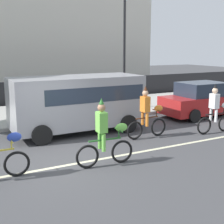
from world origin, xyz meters
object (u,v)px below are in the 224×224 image
parked_van_grey (79,100)px  parked_car_red (202,100)px  parade_cyclist_orange (147,115)px  street_lamp_post (125,33)px  parade_cyclist_zebra (216,112)px  parade_cyclist_lime (106,136)px  pedestrian_onlooker (31,97)px

parked_van_grey → parked_car_red: size_ratio=1.22×
parade_cyclist_orange → street_lamp_post: size_ratio=0.33×
parade_cyclist_zebra → parked_car_red: (1.73, 2.54, -0.06)m
parade_cyclist_lime → pedestrian_onlooker: 7.10m
parade_cyclist_zebra → parade_cyclist_lime: bearing=-168.5°
parked_van_grey → pedestrian_onlooker: 3.56m
parked_van_grey → pedestrian_onlooker: size_ratio=3.09×
street_lamp_post → pedestrian_onlooker: 5.57m
parade_cyclist_zebra → pedestrian_onlooker: bearing=133.2°
parade_cyclist_orange → parked_van_grey: 2.74m
parade_cyclist_zebra → parked_car_red: 3.08m
parade_cyclist_lime → parked_van_grey: bearing=79.2°
parade_cyclist_lime → street_lamp_post: bearing=56.2°
parade_cyclist_zebra → street_lamp_post: (-0.97, 5.38, 3.15)m
street_lamp_post → pedestrian_onlooker: bearing=172.3°
parade_cyclist_lime → parked_van_grey: (0.71, 3.70, 0.44)m
parade_cyclist_lime → parade_cyclist_zebra: same height
parked_van_grey → parked_car_red: 6.34m
parked_van_grey → parked_car_red: bearing=-0.6°
parade_cyclist_lime → pedestrian_onlooker: bearing=92.7°
parade_cyclist_orange → pedestrian_onlooker: parade_cyclist_orange is taller
parade_cyclist_lime → street_lamp_post: (4.33, 6.46, 3.15)m
street_lamp_post → pedestrian_onlooker: size_ratio=3.62×
parade_cyclist_lime → parade_cyclist_zebra: (5.30, 1.08, 0.00)m
parade_cyclist_orange → parade_cyclist_lime: bearing=-145.8°
parade_cyclist_orange → street_lamp_post: 5.91m
parked_car_red → street_lamp_post: (-2.70, 2.83, 3.21)m
parked_van_grey → parked_car_red: parked_van_grey is taller
parade_cyclist_lime → street_lamp_post: 8.39m
parade_cyclist_zebra → pedestrian_onlooker: 8.24m
parade_cyclist_lime → parked_car_red: size_ratio=0.47×
parked_car_red → pedestrian_onlooker: 8.14m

